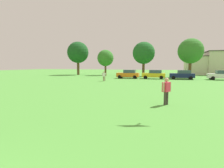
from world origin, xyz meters
The scene contains 12 objects.
ground_plane centered at (0.00, 30.00, 0.00)m, with size 160.00×160.00×0.00m, color #4C9338.
adult_bystander centered at (3.83, 11.44, 1.04)m, with size 0.56×0.75×1.75m.
bystander_near_trees centered at (-5.79, 27.45, 0.93)m, with size 0.74×0.32×1.57m.
parked_car_orange_0 centered at (-3.26, 34.80, 0.86)m, with size 4.30×2.02×1.68m.
parked_car_yellow_1 centered at (1.65, 34.98, 0.86)m, with size 4.30×2.02×1.68m.
parked_car_navy_2 centered at (6.69, 35.08, 0.86)m, with size 4.30×2.02×1.68m.
parked_car_white_3 centered at (13.18, 35.52, 0.86)m, with size 4.30×2.02×1.68m.
tree_far_left centered at (-19.07, 44.70, 5.99)m, with size 5.70×5.70×8.88m.
tree_left centered at (-11.30, 44.77, 4.43)m, with size 4.21×4.21×6.56m.
tree_right centered at (-1.29, 42.88, 5.40)m, with size 5.13×5.13×8.00m.
tree_far_right centered at (8.70, 41.74, 5.54)m, with size 5.27×5.27×8.21m.
house_right centered at (13.75, 54.81, 2.57)m, with size 10.21×6.64×5.11m.
Camera 1 is at (3.77, -0.65, 2.52)m, focal length 29.44 mm.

